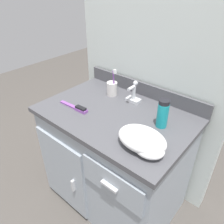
{
  "coord_description": "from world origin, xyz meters",
  "views": [
    {
      "loc": [
        0.68,
        -0.83,
        1.44
      ],
      "look_at": [
        0.0,
        -0.03,
        0.77
      ],
      "focal_mm": 35.0,
      "sensor_mm": 36.0,
      "label": 1
    }
  ],
  "objects_px": {
    "toothbrush_cup": "(112,88)",
    "hand_towel": "(144,141)",
    "hairbrush": "(77,108)",
    "shaving_cream_can": "(163,114)"
  },
  "relations": [
    {
      "from": "shaving_cream_can",
      "to": "hairbrush",
      "type": "height_order",
      "value": "shaving_cream_can"
    },
    {
      "from": "shaving_cream_can",
      "to": "hairbrush",
      "type": "distance_m",
      "value": 0.51
    },
    {
      "from": "hairbrush",
      "to": "hand_towel",
      "type": "distance_m",
      "value": 0.49
    },
    {
      "from": "toothbrush_cup",
      "to": "shaving_cream_can",
      "type": "height_order",
      "value": "toothbrush_cup"
    },
    {
      "from": "shaving_cream_can",
      "to": "hand_towel",
      "type": "xyz_separation_m",
      "value": [
        0.02,
        -0.21,
        -0.04
      ]
    },
    {
      "from": "toothbrush_cup",
      "to": "hand_towel",
      "type": "height_order",
      "value": "toothbrush_cup"
    },
    {
      "from": "hairbrush",
      "to": "hand_towel",
      "type": "xyz_separation_m",
      "value": [
        0.49,
        -0.03,
        0.03
      ]
    },
    {
      "from": "shaving_cream_can",
      "to": "toothbrush_cup",
      "type": "bearing_deg",
      "value": 166.92
    },
    {
      "from": "toothbrush_cup",
      "to": "hand_towel",
      "type": "distance_m",
      "value": 0.55
    },
    {
      "from": "hairbrush",
      "to": "hand_towel",
      "type": "height_order",
      "value": "hand_towel"
    }
  ]
}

